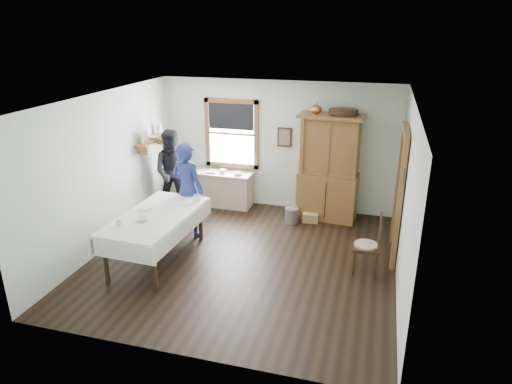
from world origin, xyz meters
TOP-DOWN VIEW (x-y plane):
  - room at (0.00, 0.00)m, footprint 5.01×5.01m
  - window at (-1.00, 2.46)m, footprint 1.18×0.07m
  - doorway at (2.46, 0.85)m, footprint 0.09×1.14m
  - wall_shelf at (-2.37, 1.54)m, footprint 0.24×1.00m
  - framed_picture at (0.15, 2.46)m, footprint 0.30×0.04m
  - rug_beater at (2.45, 0.30)m, footprint 0.01×0.27m
  - work_counter at (-1.15, 2.20)m, footprint 1.33×0.53m
  - china_hutch at (1.13, 2.12)m, footprint 1.30×0.70m
  - dining_table at (-1.38, -0.40)m, footprint 1.19×2.11m
  - spindle_chair at (2.01, 0.09)m, footprint 0.48×0.48m
  - pail at (0.49, 1.71)m, footprint 0.32×0.32m
  - wicker_basket at (0.86, 1.84)m, footprint 0.33×0.25m
  - woman_blue at (-1.25, 0.64)m, footprint 0.69×0.54m
  - figure_dark at (-1.97, 1.59)m, footprint 0.95×0.84m
  - table_cup_a at (-0.96, 0.38)m, footprint 0.16×0.16m
  - table_cup_b at (-1.72, -0.94)m, footprint 0.12×0.12m
  - table_bowl at (-1.48, -0.67)m, footprint 0.27×0.27m
  - counter_book at (-1.48, 2.18)m, footprint 0.20×0.26m
  - counter_bowl at (-0.77, 2.12)m, footprint 0.21×0.21m
  - shelf_bowl at (-2.37, 1.55)m, footprint 0.22×0.22m

SIDE VIEW (x-z plane):
  - wicker_basket at x=0.86m, z-range 0.00..0.18m
  - pail at x=0.49m, z-range 0.00..0.30m
  - work_counter at x=-1.15m, z-range 0.00..0.75m
  - dining_table at x=-1.38m, z-range 0.00..0.82m
  - spindle_chair at x=2.01m, z-range 0.00..1.01m
  - counter_book at x=-1.48m, z-range 0.75..0.78m
  - counter_bowl at x=-0.77m, z-range 0.75..0.82m
  - figure_dark at x=-1.97m, z-range 0.00..1.64m
  - woman_blue at x=-1.25m, z-range 0.00..1.66m
  - table_bowl at x=-1.48m, z-range 0.82..0.87m
  - table_cup_b at x=-1.72m, z-range 0.82..0.91m
  - table_cup_a at x=-0.96m, z-range 0.82..0.93m
  - china_hutch at x=1.13m, z-range 0.00..2.14m
  - doorway at x=2.46m, z-range 0.05..2.27m
  - room at x=0.00m, z-range 0.00..2.70m
  - framed_picture at x=0.15m, z-range 1.35..1.75m
  - wall_shelf at x=-2.37m, z-range 1.35..1.79m
  - shelf_bowl at x=-2.37m, z-range 1.57..1.62m
  - window at x=-1.00m, z-range 0.90..2.38m
  - rug_beater at x=2.45m, z-range 1.58..1.86m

